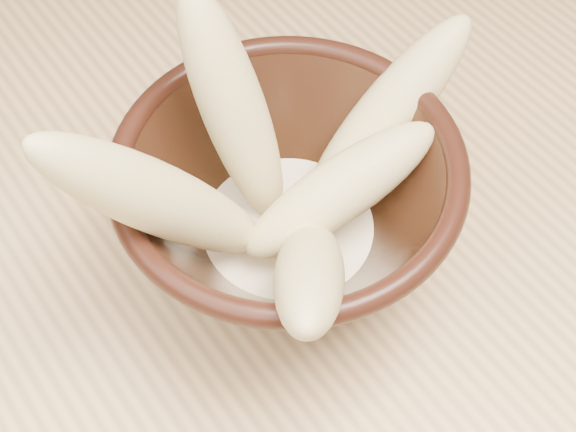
{
  "coord_description": "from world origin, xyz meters",
  "views": [
    {
      "loc": [
        -0.16,
        -0.28,
        1.26
      ],
      "look_at": [
        0.02,
        -0.03,
        0.81
      ],
      "focal_mm": 50.0,
      "sensor_mm": 36.0,
      "label": 1
    }
  ],
  "objects": [
    {
      "name": "banana_right",
      "position": [
        0.11,
        -0.02,
        0.85
      ],
      "size": [
        0.16,
        0.05,
        0.14
      ],
      "primitive_type": "ellipsoid",
      "rotation": [
        0.9,
        0.0,
        1.61
      ],
      "color": "tan",
      "rests_on": "bowl"
    },
    {
      "name": "table",
      "position": [
        0.0,
        0.0,
        0.67
      ],
      "size": [
        1.2,
        0.8,
        0.75
      ],
      "color": "#D8B377",
      "rests_on": "ground"
    },
    {
      "name": "bowl",
      "position": [
        0.02,
        -0.03,
        0.82
      ],
      "size": [
        0.23,
        0.23,
        0.12
      ],
      "rotation": [
        0.0,
        0.0,
        0.35
      ],
      "color": "black",
      "rests_on": "table"
    },
    {
      "name": "banana_upright",
      "position": [
        0.01,
        0.02,
        0.88
      ],
      "size": [
        0.06,
        0.11,
        0.18
      ],
      "primitive_type": "ellipsoid",
      "rotation": [
        0.4,
        0.0,
        3.28
      ],
      "color": "tan",
      "rests_on": "bowl"
    },
    {
      "name": "banana_across",
      "position": [
        0.05,
        -0.05,
        0.84
      ],
      "size": [
        0.16,
        0.06,
        0.09
      ],
      "primitive_type": "ellipsoid",
      "rotation": [
        1.23,
        0.0,
        1.44
      ],
      "color": "tan",
      "rests_on": "bowl"
    },
    {
      "name": "banana_front",
      "position": [
        -0.01,
        -0.09,
        0.85
      ],
      "size": [
        0.13,
        0.15,
        0.14
      ],
      "primitive_type": "ellipsoid",
      "rotation": [
        0.88,
        0.0,
        -0.69
      ],
      "color": "tan",
      "rests_on": "bowl"
    },
    {
      "name": "milk_puddle",
      "position": [
        0.02,
        -0.03,
        0.79
      ],
      "size": [
        0.13,
        0.13,
        0.02
      ],
      "primitive_type": "cylinder",
      "color": "#FFEECD",
      "rests_on": "bowl"
    },
    {
      "name": "banana_left",
      "position": [
        -0.06,
        -0.02,
        0.88
      ],
      "size": [
        0.16,
        0.07,
        0.19
      ],
      "primitive_type": "ellipsoid",
      "rotation": [
        0.61,
        0.0,
        -1.73
      ],
      "color": "tan",
      "rests_on": "bowl"
    }
  ]
}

